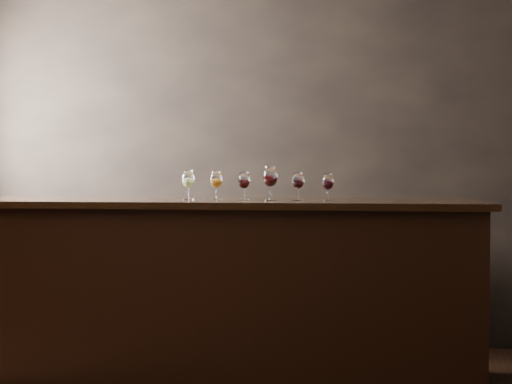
% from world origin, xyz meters
% --- Properties ---
extents(room_shell, '(5.02, 4.52, 2.81)m').
position_xyz_m(room_shell, '(-0.23, 0.11, 1.81)').
color(room_shell, black).
rests_on(room_shell, ground).
extents(bar_counter, '(3.15, 1.04, 1.08)m').
position_xyz_m(bar_counter, '(0.16, 1.08, 0.54)').
color(bar_counter, black).
rests_on(bar_counter, ground).
extents(bar_top, '(3.26, 1.12, 0.04)m').
position_xyz_m(bar_top, '(0.16, 1.08, 1.10)').
color(bar_top, black).
rests_on(bar_top, bar_counter).
extents(back_bar_shelf, '(2.45, 0.40, 0.88)m').
position_xyz_m(back_bar_shelf, '(-0.32, 2.03, 0.44)').
color(back_bar_shelf, black).
rests_on(back_bar_shelf, ground).
extents(glass_white, '(0.08, 0.08, 0.18)m').
position_xyz_m(glass_white, '(-0.07, 1.06, 1.25)').
color(glass_white, white).
rests_on(glass_white, bar_top).
extents(glass_amber, '(0.08, 0.08, 0.18)m').
position_xyz_m(glass_amber, '(0.10, 1.10, 1.24)').
color(glass_amber, white).
rests_on(glass_amber, bar_top).
extents(glass_red_a, '(0.07, 0.07, 0.17)m').
position_xyz_m(glass_red_a, '(0.28, 1.10, 1.24)').
color(glass_red_a, white).
rests_on(glass_red_a, bar_top).
extents(glass_red_b, '(0.09, 0.09, 0.21)m').
position_xyz_m(glass_red_b, '(0.46, 1.06, 1.26)').
color(glass_red_b, white).
rests_on(glass_red_b, bar_top).
extents(glass_red_c, '(0.07, 0.07, 0.17)m').
position_xyz_m(glass_red_c, '(0.62, 1.11, 1.24)').
color(glass_red_c, white).
rests_on(glass_red_c, bar_top).
extents(glass_red_d, '(0.07, 0.07, 0.17)m').
position_xyz_m(glass_red_d, '(0.81, 1.06, 1.23)').
color(glass_red_d, white).
rests_on(glass_red_d, bar_top).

